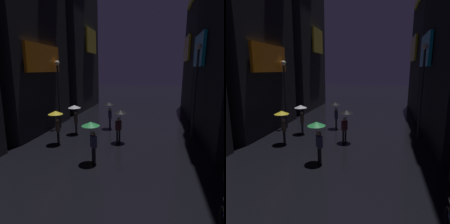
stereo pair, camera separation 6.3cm
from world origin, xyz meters
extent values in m
cube|color=orange|center=(-5.35, 12.02, 5.39)|extent=(0.20, 4.08, 1.89)
cube|color=#232328|center=(-7.50, 21.81, 11.92)|extent=(4.00, 7.63, 23.83)
cube|color=yellow|center=(-5.35, 22.39, 7.88)|extent=(0.20, 3.12, 2.68)
cube|color=#19D8F2|center=(5.35, 15.01, 5.97)|extent=(0.20, 3.34, 2.27)
cube|color=#232328|center=(7.50, 22.03, 8.85)|extent=(4.00, 8.06, 17.70)
cube|color=yellow|center=(5.35, 22.49, 6.77)|extent=(0.20, 4.05, 2.54)
cylinder|color=#2D2D38|center=(-3.05, 11.98, 0.42)|extent=(0.12, 0.12, 0.85)
cylinder|color=#2D2D38|center=(-3.14, 12.13, 0.42)|extent=(0.12, 0.12, 0.85)
cube|color=brown|center=(-3.09, 12.05, 1.15)|extent=(0.36, 0.40, 0.60)
sphere|color=tan|center=(-3.09, 12.05, 1.56)|extent=(0.22, 0.22, 0.22)
cylinder|color=brown|center=(-3.23, 12.18, 1.20)|extent=(0.09, 0.09, 0.50)
cylinder|color=slate|center=(-3.23, 12.18, 1.53)|extent=(0.02, 0.02, 0.77)
cone|color=silver|center=(-3.23, 12.18, 2.02)|extent=(0.90, 0.90, 0.20)
cylinder|color=black|center=(0.19, 10.97, 0.42)|extent=(0.12, 0.12, 0.85)
cylinder|color=black|center=(0.31, 11.09, 0.42)|extent=(0.12, 0.12, 0.85)
cube|color=#4C1E23|center=(0.25, 11.03, 1.15)|extent=(0.40, 0.40, 0.60)
sphere|color=beige|center=(0.25, 11.03, 1.56)|extent=(0.22, 0.22, 0.22)
cylinder|color=#4C1E23|center=(0.34, 11.19, 1.20)|extent=(0.09, 0.09, 0.50)
cylinder|color=slate|center=(0.34, 11.19, 1.53)|extent=(0.02, 0.02, 0.77)
cone|color=black|center=(0.34, 11.19, 2.02)|extent=(0.90, 0.90, 0.20)
cylinder|color=black|center=(-0.31, 7.84, 0.42)|extent=(0.12, 0.12, 0.85)
cylinder|color=black|center=(-0.44, 7.97, 0.42)|extent=(0.12, 0.12, 0.85)
cube|color=#333859|center=(-0.37, 7.91, 1.15)|extent=(0.40, 0.40, 0.60)
sphere|color=#9E7051|center=(-0.37, 7.91, 1.56)|extent=(0.22, 0.22, 0.22)
cylinder|color=#333859|center=(-0.54, 8.00, 1.20)|extent=(0.09, 0.09, 0.50)
cylinder|color=slate|center=(-0.54, 8.00, 1.53)|extent=(0.02, 0.02, 0.77)
cone|color=green|center=(-0.54, 8.00, 2.02)|extent=(0.90, 0.90, 0.20)
cylinder|color=#2D2D38|center=(-0.98, 13.83, 0.42)|extent=(0.12, 0.12, 0.85)
cylinder|color=#2D2D38|center=(-1.05, 14.00, 0.42)|extent=(0.12, 0.12, 0.85)
cube|color=#333859|center=(-1.01, 13.92, 1.15)|extent=(0.34, 0.40, 0.60)
sphere|color=beige|center=(-1.01, 13.92, 1.56)|extent=(0.22, 0.22, 0.22)
cylinder|color=#333859|center=(-1.13, 14.06, 1.20)|extent=(0.09, 0.09, 0.50)
cylinder|color=slate|center=(-1.13, 14.06, 1.53)|extent=(0.02, 0.02, 0.77)
cone|color=black|center=(-1.13, 14.06, 2.02)|extent=(0.90, 0.90, 0.20)
cylinder|color=black|center=(-3.31, 9.82, 0.42)|extent=(0.12, 0.12, 0.85)
cylinder|color=black|center=(-3.43, 9.96, 0.42)|extent=(0.12, 0.12, 0.85)
cube|color=brown|center=(-3.37, 9.89, 1.15)|extent=(0.39, 0.40, 0.60)
sphere|color=tan|center=(-3.37, 9.89, 1.56)|extent=(0.22, 0.22, 0.22)
cylinder|color=brown|center=(-3.52, 10.00, 1.20)|extent=(0.09, 0.09, 0.50)
cylinder|color=slate|center=(-3.52, 10.00, 1.53)|extent=(0.02, 0.02, 0.77)
cone|color=yellow|center=(-3.52, 10.00, 2.02)|extent=(0.90, 0.90, 0.20)
torus|color=black|center=(4.65, 4.70, 0.36)|extent=(0.12, 0.72, 0.72)
cylinder|color=#2D2D33|center=(-5.00, 13.31, 2.47)|extent=(0.14, 0.14, 4.94)
sphere|color=#F9EFCC|center=(-5.00, 13.31, 5.12)|extent=(0.36, 0.36, 0.36)
cylinder|color=#2D2D33|center=(5.00, 13.18, 2.94)|extent=(0.14, 0.14, 5.87)
sphere|color=#F9EFCC|center=(5.00, 13.18, 6.05)|extent=(0.36, 0.36, 0.36)
camera|label=1|loc=(2.65, -0.95, 4.62)|focal=32.00mm
camera|label=2|loc=(2.71, -0.93, 4.62)|focal=32.00mm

